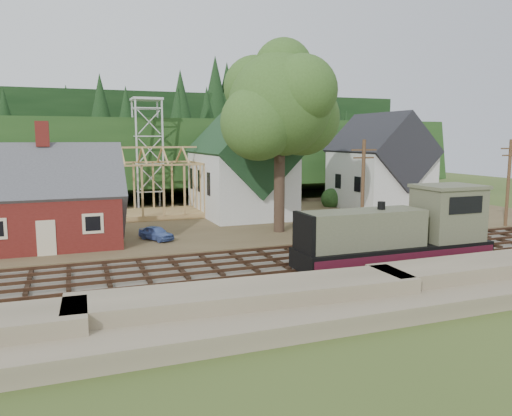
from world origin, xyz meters
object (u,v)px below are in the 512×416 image
object	(u,v)px
locomotive	(401,235)
car_red	(412,206)
car_blue	(156,233)
patio_set	(97,219)

from	to	relation	value
locomotive	car_red	distance (m)	24.14
locomotive	car_blue	world-z (taller)	locomotive
car_red	patio_set	distance (m)	33.24
car_blue	patio_set	world-z (taller)	patio_set
patio_set	locomotive	bearing A→B (deg)	-34.94
car_blue	car_red	world-z (taller)	car_red
car_red	patio_set	xyz separation A→B (m)	(-32.55, -6.57, 1.53)
locomotive	patio_set	size ratio (longest dim) A/B	5.13
locomotive	patio_set	bearing A→B (deg)	145.06
locomotive	car_red	bearing A→B (deg)	50.40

